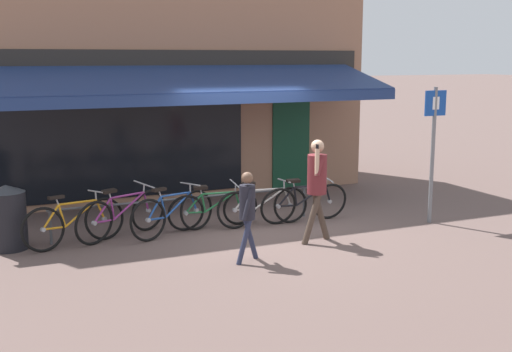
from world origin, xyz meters
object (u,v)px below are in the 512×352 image
object	(u,v)px
bicycle_silver	(263,206)
pedestrian_child	(247,206)
bicycle_blue	(173,213)
bicycle_purple	(122,215)
bicycle_orange	(74,222)
bicycle_black	(304,202)
bicycle_green	(213,209)
litter_bin	(8,217)
parking_sign	(433,141)
pedestrian_adult	(317,179)

from	to	relation	value
bicycle_silver	pedestrian_child	xyz separation A→B (m)	(-1.03, -1.74, 0.46)
bicycle_blue	bicycle_purple	bearing A→B (deg)	146.54
bicycle_orange	bicycle_blue	bearing A→B (deg)	-18.97
bicycle_black	pedestrian_child	distance (m)	2.50
bicycle_green	bicycle_purple	bearing A→B (deg)	179.07
bicycle_blue	bicycle_black	xyz separation A→B (m)	(2.41, -0.11, -0.01)
pedestrian_child	litter_bin	distance (m)	3.75
bicycle_green	bicycle_silver	world-z (taller)	bicycle_green
bicycle_black	pedestrian_child	bearing A→B (deg)	-136.06
bicycle_blue	litter_bin	bearing A→B (deg)	153.53
bicycle_green	bicycle_black	distance (m)	1.66
bicycle_blue	bicycle_silver	world-z (taller)	bicycle_blue
parking_sign	bicycle_black	bearing A→B (deg)	156.00
bicycle_orange	litter_bin	size ratio (longest dim) A/B	1.65
bicycle_purple	bicycle_blue	distance (m)	0.82
bicycle_black	litter_bin	size ratio (longest dim) A/B	1.70
litter_bin	bicycle_purple	bearing A→B (deg)	-2.62
bicycle_green	pedestrian_adult	distance (m)	2.01
bicycle_purple	parking_sign	xyz separation A→B (m)	(5.27, -1.21, 1.09)
pedestrian_adult	pedestrian_child	bearing A→B (deg)	25.87
bicycle_orange	parking_sign	xyz separation A→B (m)	(6.05, -1.09, 1.11)
bicycle_blue	pedestrian_child	bearing A→B (deg)	-92.05
bicycle_purple	litter_bin	bearing A→B (deg)	150.79
bicycle_silver	parking_sign	size ratio (longest dim) A/B	0.71
bicycle_silver	bicycle_black	distance (m)	0.79
pedestrian_child	bicycle_silver	bearing A→B (deg)	-128.40
litter_bin	parking_sign	world-z (taller)	parking_sign
bicycle_green	pedestrian_child	xyz separation A→B (m)	(-0.17, -1.92, 0.47)
bicycle_green	pedestrian_adult	bearing A→B (deg)	-48.88
bicycle_blue	pedestrian_adult	bearing A→B (deg)	-53.13
bicycle_orange	bicycle_silver	distance (m)	3.21
bicycle_orange	bicycle_green	size ratio (longest dim) A/B	1.02
bicycle_green	pedestrian_child	world-z (taller)	pedestrian_child
bicycle_green	bicycle_orange	bearing A→B (deg)	-177.60
bicycle_black	litter_bin	distance (m)	4.96
pedestrian_adult	bicycle_blue	bearing A→B (deg)	-26.02
parking_sign	pedestrian_adult	bearing A→B (deg)	-174.15
bicycle_silver	bicycle_blue	bearing A→B (deg)	-179.63
bicycle_black	litter_bin	bearing A→B (deg)	177.09
bicycle_silver	pedestrian_child	world-z (taller)	pedestrian_child
bicycle_orange	pedestrian_adult	world-z (taller)	pedestrian_adult
pedestrian_adult	pedestrian_child	distance (m)	1.51
bicycle_purple	parking_sign	bearing A→B (deg)	-39.54
litter_bin	parking_sign	distance (m)	7.19
bicycle_black	litter_bin	world-z (taller)	litter_bin
bicycle_green	parking_sign	distance (m)	4.04
bicycle_blue	parking_sign	bearing A→B (deg)	-33.53
bicycle_purple	bicycle_green	size ratio (longest dim) A/B	1.03
bicycle_orange	bicycle_blue	size ratio (longest dim) A/B	1.04
bicycle_black	parking_sign	distance (m)	2.52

